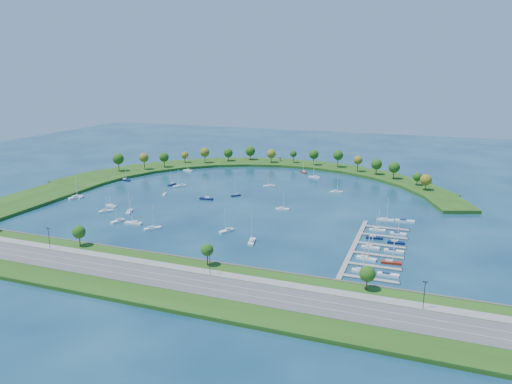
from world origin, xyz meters
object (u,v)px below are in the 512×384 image
(moored_boat_14, at_px, (207,198))
(docked_boat_4, at_px, (370,247))
(moored_boat_10, at_px, (111,205))
(docked_boat_9, at_px, (398,234))
(moored_boat_6, at_px, (314,177))
(moored_boat_13, at_px, (336,191))
(moored_boat_3, at_px, (125,180))
(moored_boat_18, at_px, (172,184))
(docked_boat_6, at_px, (374,237))
(moored_boat_15, at_px, (236,195))
(moored_boat_0, at_px, (180,185))
(dock_system, at_px, (370,249))
(moored_boat_20, at_px, (76,197))
(moored_boat_4, at_px, (78,196))
(moored_boat_19, at_px, (165,194))
(docked_boat_7, at_px, (396,242))
(docked_boat_10, at_px, (386,219))
(harbor_tower, at_px, (280,159))
(moored_boat_17, at_px, (304,172))
(docked_boat_11, at_px, (405,221))
(docked_boat_8, at_px, (377,229))
(moored_boat_2, at_px, (282,208))
(moored_boat_9, at_px, (129,211))
(docked_boat_0, at_px, (362,270))
(moored_boat_8, at_px, (106,211))
(moored_boat_12, at_px, (227,230))
(moored_boat_21, at_px, (134,223))
(moored_boat_7, at_px, (269,185))
(docked_boat_2, at_px, (366,258))
(moored_boat_16, at_px, (153,228))
(moored_boat_5, at_px, (252,241))
(docked_boat_1, at_px, (388,274))
(docked_boat_3, at_px, (391,262))

(moored_boat_14, distance_m, docked_boat_4, 120.05)
(moored_boat_10, xyz_separation_m, docked_boat_9, (166.03, 8.31, -0.29))
(moored_boat_6, distance_m, moored_boat_13, 45.64)
(moored_boat_3, relative_size, moored_boat_6, 0.93)
(moored_boat_3, relative_size, docked_boat_9, 1.47)
(moored_boat_18, bearing_deg, moored_boat_14, 69.00)
(moored_boat_6, relative_size, docked_boat_6, 1.06)
(moored_boat_18, bearing_deg, moored_boat_15, 89.71)
(moored_boat_0, distance_m, moored_boat_18, 8.05)
(dock_system, distance_m, moored_boat_20, 189.82)
(moored_boat_4, distance_m, moored_boat_19, 55.16)
(docked_boat_7, distance_m, docked_boat_10, 34.66)
(moored_boat_4, distance_m, moored_boat_6, 169.37)
(harbor_tower, relative_size, moored_boat_4, 0.36)
(docked_boat_6, bearing_deg, moored_boat_17, 109.84)
(moored_boat_13, distance_m, docked_boat_11, 68.71)
(docked_boat_8, xyz_separation_m, docked_boat_9, (10.46, -2.00, -0.31))
(moored_boat_18, bearing_deg, docked_boat_9, 83.83)
(moored_boat_3, bearing_deg, moored_boat_2, -3.27)
(moored_boat_9, bearing_deg, docked_boat_10, -96.51)
(docked_boat_0, bearing_deg, moored_boat_15, 134.47)
(moored_boat_8, distance_m, docked_boat_6, 151.93)
(moored_boat_12, distance_m, docked_boat_9, 86.34)
(moored_boat_8, distance_m, moored_boat_14, 62.07)
(moored_boat_20, bearing_deg, dock_system, -76.15)
(moored_boat_8, distance_m, moored_boat_17, 164.93)
(moored_boat_8, height_order, docked_boat_0, docked_boat_0)
(moored_boat_12, bearing_deg, moored_boat_21, -55.77)
(moored_boat_6, distance_m, moored_boat_7, 44.76)
(docked_boat_10, bearing_deg, docked_boat_2, -98.47)
(moored_boat_10, relative_size, docked_boat_9, 1.43)
(moored_boat_7, bearing_deg, moored_boat_16, 46.69)
(moored_boat_14, relative_size, docked_boat_7, 1.08)
(moored_boat_5, height_order, moored_boat_18, moored_boat_5)
(docked_boat_1, bearing_deg, docked_boat_9, 89.52)
(moored_boat_7, xyz_separation_m, moored_boat_13, (47.62, -0.42, 0.01))
(docked_boat_6, bearing_deg, moored_boat_2, 143.30)
(moored_boat_8, xyz_separation_m, docked_boat_1, (162.15, -33.99, -0.25))
(dock_system, bearing_deg, moored_boat_15, 145.00)
(docked_boat_9, bearing_deg, moored_boat_14, 168.73)
(moored_boat_13, distance_m, moored_boat_16, 131.16)
(docked_boat_3, bearing_deg, docked_boat_6, 103.92)
(moored_boat_12, xyz_separation_m, docked_boat_1, (82.37, -26.58, -0.28))
(docked_boat_4, distance_m, docked_boat_6, 14.28)
(docked_boat_0, xyz_separation_m, docked_boat_4, (-0.01, 28.12, 0.01))
(moored_boat_0, xyz_separation_m, moored_boat_5, (87.15, -86.73, 0.04))
(moored_boat_13, bearing_deg, moored_boat_15, -173.16)
(moored_boat_4, distance_m, moored_boat_10, 34.65)
(docked_boat_0, bearing_deg, docked_boat_8, 89.03)
(moored_boat_20, xyz_separation_m, docked_boat_1, (198.83, -52.17, -0.33))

